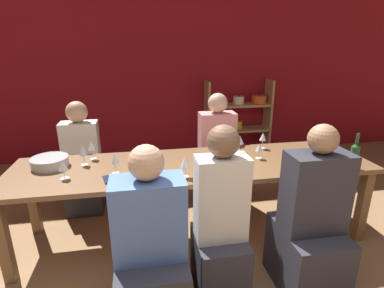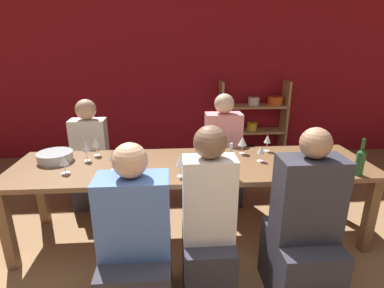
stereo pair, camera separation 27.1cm
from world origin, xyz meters
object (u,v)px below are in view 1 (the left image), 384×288
object	(u,v)px
wine_glass_red_c	(92,146)
person_near_b	(310,233)
wine_glass_white_c	(203,159)
wine_glass_red_f	(185,162)
mixing_bowl	(50,161)
person_near_c	(151,258)
wine_bottle_dark	(355,155)
wine_glass_red_e	(114,159)
shelf_unit	(237,126)
wine_glass_red_g	(259,148)
person_near_a	(220,234)
wine_glass_red_a	(319,135)
person_far_a	(216,161)
person_far_b	(84,170)
dining_table	(194,171)
wine_bottle_green	(235,162)
cell_phone	(108,179)
wine_glass_white_b	(263,137)
wine_glass_white_a	(63,167)
wine_glass_red_b	(240,140)
wine_glass_red_d	(83,151)

from	to	relation	value
wine_glass_red_c	person_near_b	xyz separation A→B (m)	(1.61, -1.04, -0.41)
wine_glass_white_c	wine_glass_red_f	bearing A→B (deg)	-143.82
mixing_bowl	person_near_c	xyz separation A→B (m)	(0.81, -0.96, -0.35)
wine_bottle_dark	wine_glass_red_e	world-z (taller)	wine_bottle_dark
shelf_unit	wine_glass_red_g	bearing A→B (deg)	-103.43
wine_glass_red_c	person_near_a	distance (m)	1.42
wine_glass_red_g	person_near_c	bearing A→B (deg)	-141.81
wine_glass_red_a	person_far_a	distance (m)	1.14
person_near_a	person_far_b	xyz separation A→B (m)	(-1.14, 1.44, -0.04)
wine_glass_red_a	person_near_a	size ratio (longest dim) A/B	0.13
dining_table	wine_bottle_green	distance (m)	0.46
wine_glass_red_a	person_far_a	world-z (taller)	person_far_a
wine_bottle_dark	cell_phone	bearing A→B (deg)	176.58
wine_glass_red_g	person_far_a	world-z (taller)	person_far_a
wine_glass_white_b	mixing_bowl	bearing A→B (deg)	-176.42
cell_phone	person_near_c	bearing A→B (deg)	-63.60
person_near_c	wine_glass_red_a	bearing A→B (deg)	30.60
shelf_unit	wine_bottle_green	size ratio (longest dim) A/B	4.28
wine_bottle_dark	wine_glass_red_f	size ratio (longest dim) A/B	1.66
wine_glass_red_a	person_near_b	bearing A→B (deg)	-122.62
person_near_c	wine_glass_white_b	bearing A→B (deg)	42.37
wine_glass_white_a	wine_glass_red_f	xyz separation A→B (m)	(0.94, -0.13, 0.03)
person_far_a	cell_phone	bearing A→B (deg)	39.39
wine_glass_red_g	wine_bottle_green	bearing A→B (deg)	-136.24
mixing_bowl	wine_glass_red_e	distance (m)	0.62
wine_glass_red_g	person_near_b	bearing A→B (deg)	-83.20
wine_glass_red_a	person_far_a	xyz separation A→B (m)	(-0.96, 0.45, -0.40)
dining_table	wine_glass_white_c	size ratio (longest dim) A/B	22.41
dining_table	wine_glass_red_e	xyz separation A→B (m)	(-0.67, -0.10, 0.20)
cell_phone	wine_bottle_green	bearing A→B (deg)	-5.27
wine_glass_red_a	wine_glass_red_b	distance (m)	0.86
wine_glass_red_b	shelf_unit	bearing A→B (deg)	71.83
wine_glass_red_d	person_far_b	xyz separation A→B (m)	(-0.13, 0.60, -0.43)
wine_bottle_dark	wine_glass_red_d	bearing A→B (deg)	168.12
wine_glass_red_g	dining_table	bearing A→B (deg)	-178.56
wine_bottle_green	wine_glass_red_d	distance (m)	1.31
wine_bottle_green	person_near_b	xyz separation A→B (m)	(0.43, -0.45, -0.40)
mixing_bowl	wine_glass_white_b	world-z (taller)	wine_glass_white_b
person_far_a	person_near_b	bearing A→B (deg)	102.15
wine_glass_white_a	mixing_bowl	bearing A→B (deg)	121.95
wine_glass_red_c	wine_glass_red_g	bearing A→B (deg)	-9.73
person_far_b	wine_glass_white_a	bearing A→B (deg)	91.63
wine_glass_white_c	wine_glass_red_b	xyz separation A→B (m)	(0.45, 0.37, 0.02)
wine_bottle_dark	person_far_a	xyz separation A→B (m)	(-0.93, 1.04, -0.40)
mixing_bowl	wine_bottle_green	world-z (taller)	wine_bottle_green
wine_bottle_dark	person_near_b	xyz separation A→B (m)	(-0.61, -0.42, -0.40)
wine_glass_red_f	person_near_b	size ratio (longest dim) A/B	0.15
mixing_bowl	person_far_a	bearing A→B (deg)	18.45
wine_glass_red_a	person_far_a	size ratio (longest dim) A/B	0.13
wine_bottle_dark	wine_glass_red_b	size ratio (longest dim) A/B	1.83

